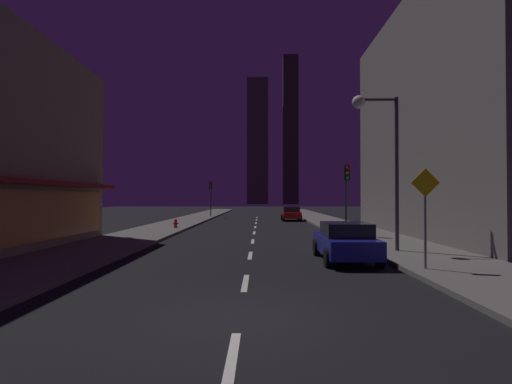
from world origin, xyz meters
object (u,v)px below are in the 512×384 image
Objects in this scene: fire_hydrant_far_left at (176,224)px; street_lamp_right at (377,134)px; traffic_light_near_right at (346,184)px; car_parked_near at (345,241)px; traffic_light_far_left at (211,191)px; car_parked_far at (291,214)px; pedestrian_crossing_sign at (425,209)px.

fire_hydrant_far_left is 17.48m from street_lamp_right.
car_parked_near is at bearing -102.63° from traffic_light_near_right.
traffic_light_near_right is 6.83m from street_lamp_right.
fire_hydrant_far_left is at bearing -91.31° from traffic_light_far_left.
traffic_light_far_left is at bearing 147.59° from car_parked_far.
pedestrian_crossing_sign reaches higher than car_parked_near.
traffic_light_near_right is (1.90, 8.48, 2.45)m from car_parked_near.
traffic_light_far_left is at bearing 109.94° from street_lamp_right.
car_parked_near is 1.01× the size of traffic_light_near_right.
traffic_light_far_left is (-9.10, 31.90, 2.45)m from car_parked_near.
car_parked_near is 3.36m from pedestrian_crossing_sign.
traffic_light_far_left is 0.64× the size of street_lamp_right.
street_lamp_right is at bearing -91.05° from traffic_light_near_right.
traffic_light_far_left is (0.40, 17.45, 2.74)m from fire_hydrant_far_left.
pedestrian_crossing_sign reaches higher than fire_hydrant_far_left.
street_lamp_right is 2.09× the size of pedestrian_crossing_sign.
car_parked_far is (0.00, 26.12, 0.00)m from car_parked_near.
pedestrian_crossing_sign reaches higher than car_parked_far.
fire_hydrant_far_left is 20.44m from pedestrian_crossing_sign.
car_parked_near is at bearing -90.00° from car_parked_far.
car_parked_far is at bearing 50.87° from fire_hydrant_far_left.
fire_hydrant_far_left is 17.67m from traffic_light_far_left.
fire_hydrant_far_left is 0.21× the size of pedestrian_crossing_sign.
car_parked_far is at bearing 90.00° from car_parked_near.
pedestrian_crossing_sign is (2.00, -2.38, 1.28)m from car_parked_near.
traffic_light_near_right is at bearing 77.37° from car_parked_near.
car_parked_near is 17.29m from fire_hydrant_far_left.
fire_hydrant_far_left is at bearing -129.13° from car_parked_far.
pedestrian_crossing_sign is at bearing -89.47° from traffic_light_near_right.
car_parked_near is 26.12m from car_parked_far.
car_parked_far is at bearing 94.20° from street_lamp_right.
pedestrian_crossing_sign is (0.22, -4.29, -3.05)m from street_lamp_right.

